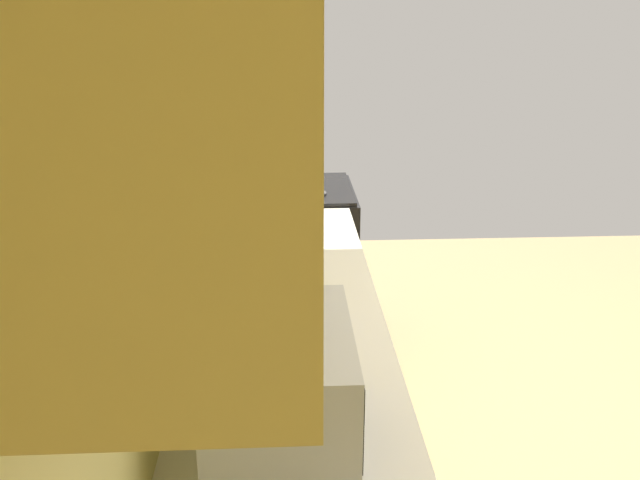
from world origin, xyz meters
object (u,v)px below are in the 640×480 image
at_px(microwave, 282,386).
at_px(kettle, 301,308).
at_px(bowl, 297,254).
at_px(oven_range, 293,266).

bearing_deg(microwave, kettle, -5.92).
height_order(microwave, bowl, microwave).
xyz_separation_m(oven_range, bowl, (-1.07, -0.00, 0.47)).
bearing_deg(oven_range, kettle, -179.87).
distance_m(oven_range, bowl, 1.17).
xyz_separation_m(microwave, bowl, (1.14, -0.06, -0.11)).
distance_m(bowl, kettle, 0.59).
xyz_separation_m(oven_range, kettle, (-1.67, -0.00, 0.52)).
distance_m(microwave, kettle, 0.55).
height_order(oven_range, microwave, microwave).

